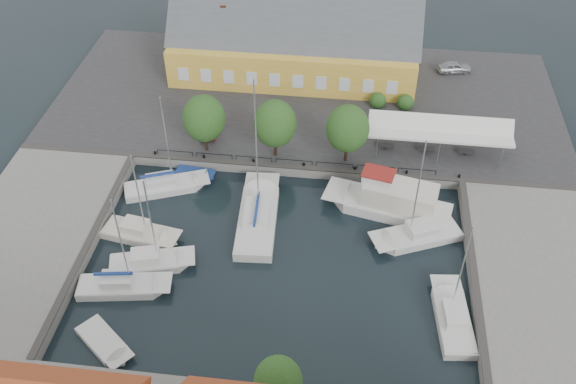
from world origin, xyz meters
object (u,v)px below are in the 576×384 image
object	(u,v)px
west_boat_d	(122,287)
east_boat_c	(452,319)
launch_sw	(104,344)
west_boat_a	(165,187)
west_boat_c	(150,264)
trawler	(392,203)
east_boat_a	(418,237)
west_boat_b	(140,234)
launch_nw	(194,175)
center_sailboat	(258,218)
car_silver	(455,67)
warehouse	(289,46)
tent_canopy	(440,130)
car_red	(209,125)

from	to	relation	value
west_boat_d	east_boat_c	bearing A→B (deg)	0.07
east_boat_c	launch_sw	distance (m)	26.77
west_boat_a	launch_sw	distance (m)	18.04
east_boat_c	west_boat_c	size ratio (longest dim) A/B	1.02
trawler	east_boat_c	distance (m)	13.07
east_boat_a	east_boat_c	bearing A→B (deg)	-74.75
west_boat_b	launch_nw	bearing A→B (deg)	72.29
center_sailboat	west_boat_a	size ratio (longest dim) A/B	1.36
launch_nw	trawler	bearing A→B (deg)	-8.23
west_boat_b	launch_sw	xyz separation A→B (m)	(0.72, -11.49, -0.17)
car_silver	warehouse	bearing A→B (deg)	83.87
car_silver	east_boat_a	size ratio (longest dim) A/B	0.34
tent_canopy	trawler	size ratio (longest dim) A/B	1.14
west_boat_c	tent_canopy	bearing A→B (deg)	35.67
tent_canopy	trawler	bearing A→B (deg)	-117.63
east_boat_c	west_boat_a	distance (m)	29.28
car_silver	west_boat_c	xyz separation A→B (m)	(-27.56, -33.81, -1.42)
west_boat_c	launch_sw	world-z (taller)	west_boat_c
trawler	car_silver	bearing A→B (deg)	73.43
warehouse	launch_sw	world-z (taller)	warehouse
west_boat_d	west_boat_c	bearing A→B (deg)	61.73
west_boat_c	west_boat_a	bearing A→B (deg)	98.15
car_silver	launch_nw	distance (m)	34.35
trawler	west_boat_a	distance (m)	21.71
launch_nw	warehouse	bearing A→B (deg)	69.81
center_sailboat	launch_sw	distance (m)	17.47
west_boat_a	car_red	bearing A→B (deg)	73.74
tent_canopy	car_red	bearing A→B (deg)	177.97
warehouse	car_red	bearing A→B (deg)	-117.96
trawler	west_boat_c	distance (m)	22.37
tent_canopy	west_boat_c	bearing A→B (deg)	-144.33
launch_sw	west_boat_d	bearing A→B (deg)	93.37
center_sailboat	west_boat_b	size ratio (longest dim) A/B	1.51
west_boat_a	west_boat_d	world-z (taller)	west_boat_a
launch_nw	west_boat_a	bearing A→B (deg)	-134.66
tent_canopy	east_boat_a	bearing A→B (deg)	-99.88
car_silver	west_boat_d	world-z (taller)	west_boat_d
car_silver	car_red	world-z (taller)	car_red
tent_canopy	east_boat_a	distance (m)	12.31
car_red	warehouse	bearing A→B (deg)	53.09
warehouse	east_boat_c	distance (m)	38.52
tent_canopy	launch_nw	xyz separation A→B (m)	(-23.72, -5.50, -3.59)
car_silver	west_boat_c	bearing A→B (deg)	128.06
trawler	launch_sw	bearing A→B (deg)	-140.71
center_sailboat	west_boat_d	bearing A→B (deg)	-136.10
center_sailboat	east_boat_a	world-z (taller)	center_sailboat
east_boat_a	launch_nw	xyz separation A→B (m)	(-21.69, 6.14, -0.17)
east_boat_a	west_boat_b	xyz separation A→B (m)	(-24.53, -2.75, -0.00)
car_silver	east_boat_c	xyz separation A→B (m)	(-2.54, -36.59, -1.42)
car_silver	trawler	bearing A→B (deg)	150.68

